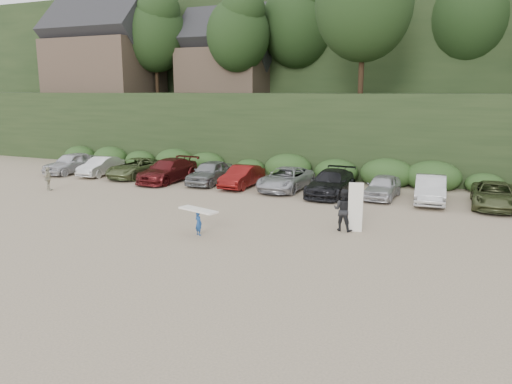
% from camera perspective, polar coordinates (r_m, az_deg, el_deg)
% --- Properties ---
extents(ground, '(120.00, 120.00, 0.00)m').
position_cam_1_polar(ground, '(22.48, -3.68, -4.61)').
color(ground, tan).
rests_on(ground, ground).
extents(hillside_backdrop, '(90.00, 41.50, 28.00)m').
position_cam_1_polar(hillside_backdrop, '(56.23, 13.71, 16.34)').
color(hillside_backdrop, black).
rests_on(hillside_backdrop, ground).
extents(parked_cars, '(39.77, 5.90, 1.62)m').
position_cam_1_polar(parked_cars, '(31.02, 6.06, 1.28)').
color(parked_cars, silver).
rests_on(parked_cars, ground).
extents(distant_walker, '(0.67, 0.95, 1.50)m').
position_cam_1_polar(distant_walker, '(34.14, -22.68, 1.40)').
color(distant_walker, '#B0AC95').
rests_on(distant_walker, ground).
extents(child_surfer, '(2.04, 1.08, 1.18)m').
position_cam_1_polar(child_surfer, '(21.94, -6.61, -2.90)').
color(child_surfer, navy).
rests_on(child_surfer, ground).
extents(adult_surfer, '(1.41, 0.83, 2.28)m').
position_cam_1_polar(adult_surfer, '(22.78, 10.07, -1.99)').
color(adult_surfer, black).
rests_on(adult_surfer, ground).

